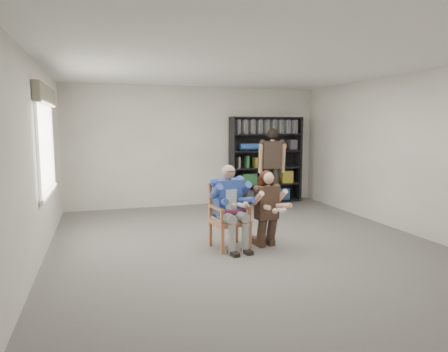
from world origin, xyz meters
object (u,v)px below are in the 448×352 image
object	(u,v)px
armchair	(230,216)
kneeling_woman	(268,209)
bookshelf	(266,160)
standing_man	(272,170)
seated_man	(230,207)

from	to	relation	value
armchair	kneeling_woman	world-z (taller)	kneeling_woman
bookshelf	armchair	bearing A→B (deg)	-121.19
kneeling_woman	standing_man	distance (m)	2.75
seated_man	standing_man	size ratio (longest dim) A/B	0.72
kneeling_woman	bookshelf	xyz separation A→B (m)	(1.42, 3.42, 0.45)
armchair	bookshelf	bearing A→B (deg)	50.53
seated_man	armchair	bearing A→B (deg)	0.00
seated_man	kneeling_woman	bearing A→B (deg)	-19.97
seated_man	standing_man	distance (m)	2.93
kneeling_woman	bookshelf	distance (m)	3.73
armchair	seated_man	world-z (taller)	seated_man
seated_man	standing_man	bearing A→B (deg)	45.13
seated_man	kneeling_woman	world-z (taller)	seated_man
kneeling_woman	bookshelf	bearing A→B (deg)	59.20
armchair	standing_man	bearing A→B (deg)	45.13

